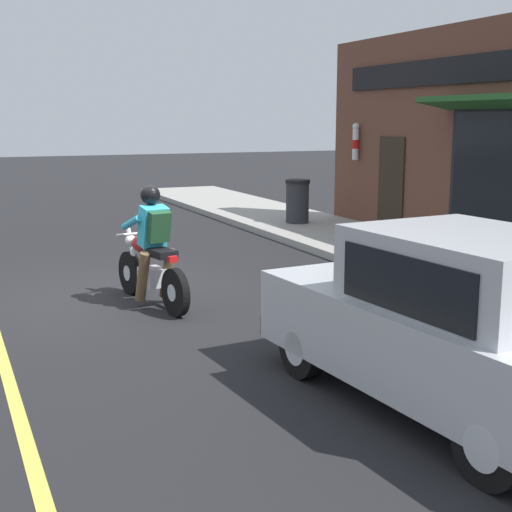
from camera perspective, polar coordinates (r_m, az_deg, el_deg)
ground_plane at (r=10.19m, az=-10.43°, el=-3.31°), size 80.00×80.00×0.00m
sidewalk_curb at (r=14.90m, az=6.82°, el=1.57°), size 2.60×22.00×0.14m
storefront_building at (r=13.33m, az=19.18°, el=8.76°), size 1.25×10.71×4.20m
motorcycle_with_rider at (r=9.61m, az=-8.35°, el=0.04°), size 0.68×2.01×1.62m
car_hatchback at (r=6.30m, az=15.58°, el=-5.23°), size 1.92×3.89×1.57m
trash_bin at (r=16.26m, az=3.33°, el=4.42°), size 0.56×0.56×0.98m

